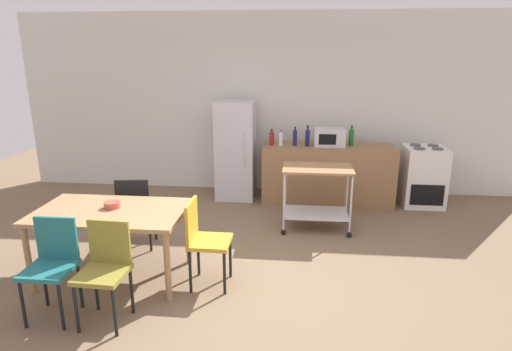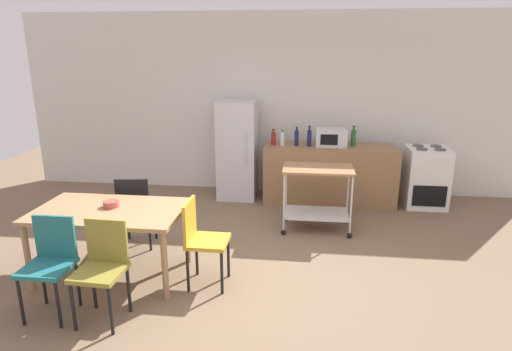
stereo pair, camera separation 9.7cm
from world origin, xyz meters
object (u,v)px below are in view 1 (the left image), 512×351
at_px(microwave, 329,137).
at_px(bottle_vinegar, 281,139).
at_px(stove_oven, 423,176).
at_px(refrigerator, 236,150).
at_px(bottle_soda, 308,138).
at_px(bottle_soy_sauce, 295,138).
at_px(kitchen_cart, 317,188).
at_px(fruit_bowl, 112,205).
at_px(chair_olive, 105,265).
at_px(chair_mustard, 204,237).
at_px(bottle_wine, 272,138).
at_px(chair_black, 136,207).
at_px(bottle_sesame_oil, 351,137).
at_px(chair_teal, 52,261).
at_px(dining_table, 111,217).

bearing_deg(microwave, bottle_vinegar, -175.42).
distance_m(stove_oven, refrigerator, 2.92).
bearing_deg(bottle_soda, bottle_soy_sauce, 176.36).
distance_m(kitchen_cart, microwave, 1.22).
height_order(kitchen_cart, fruit_bowl, kitchen_cart).
distance_m(stove_oven, bottle_soda, 1.87).
distance_m(chair_olive, bottle_vinegar, 3.59).
xyz_separation_m(chair_olive, bottle_soda, (1.76, 3.29, 0.51)).
bearing_deg(microwave, chair_mustard, -117.17).
relative_size(bottle_wine, fruit_bowl, 1.55).
bearing_deg(fruit_bowl, chair_black, 91.20).
relative_size(chair_mustard, bottle_wine, 3.56).
bearing_deg(chair_olive, refrigerator, 81.99).
distance_m(stove_oven, kitchen_cart, 2.00).
xyz_separation_m(kitchen_cart, bottle_soda, (-0.12, 1.06, 0.46)).
relative_size(chair_black, bottle_vinegar, 3.82).
distance_m(bottle_soda, bottle_sesame_oil, 0.67).
bearing_deg(chair_teal, refrigerator, 71.13).
bearing_deg(bottle_wine, bottle_vinegar, -5.04).
xyz_separation_m(bottle_wine, bottle_soy_sauce, (0.35, -0.00, 0.02)).
bearing_deg(bottle_soy_sauce, dining_table, -125.17).
height_order(chair_black, chair_teal, same).
bearing_deg(bottle_wine, kitchen_cart, -57.98).
relative_size(kitchen_cart, bottle_vinegar, 3.91).
distance_m(refrigerator, bottle_vinegar, 0.77).
bearing_deg(dining_table, bottle_vinegar, 58.02).
distance_m(chair_olive, kitchen_cart, 2.92).
height_order(kitchen_cart, bottle_soda, bottle_soda).
bearing_deg(bottle_soda, dining_table, -128.03).
xyz_separation_m(stove_oven, microwave, (-1.44, -0.01, 0.58)).
height_order(chair_black, microwave, microwave).
bearing_deg(chair_teal, bottle_soda, 54.81).
bearing_deg(dining_table, chair_mustard, -3.06).
height_order(chair_teal, bottle_wine, bottle_wine).
xyz_separation_m(chair_teal, microwave, (2.59, 3.32, 0.51)).
distance_m(chair_olive, bottle_soda, 3.77).
distance_m(refrigerator, microwave, 1.48).
bearing_deg(stove_oven, chair_black, -152.96).
height_order(dining_table, stove_oven, stove_oven).
bearing_deg(bottle_wine, refrigerator, 166.20).
relative_size(bottle_wine, bottle_soda, 0.80).
relative_size(dining_table, stove_oven, 1.63).
relative_size(chair_black, stove_oven, 0.97).
height_order(stove_oven, bottle_vinegar, bottle_vinegar).
bearing_deg(chair_mustard, bottle_soda, -21.24).
xyz_separation_m(refrigerator, bottle_vinegar, (0.72, -0.15, 0.22)).
distance_m(chair_olive, refrigerator, 3.51).
xyz_separation_m(chair_olive, fruit_bowl, (-0.25, 0.78, 0.26)).
bearing_deg(chair_olive, bottle_soda, 64.31).
relative_size(chair_olive, refrigerator, 0.57).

